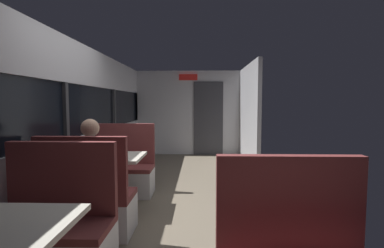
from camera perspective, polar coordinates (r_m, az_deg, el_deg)
The scene contains 9 objects.
ground_plane at distance 3.94m, azimuth -3.24°, elevation -17.25°, with size 3.30×9.20×0.02m, color #665B4C.
carriage_window_panel_left at distance 4.07m, azimuth -24.13°, elevation -0.72°, with size 0.09×8.48×2.30m.
carriage_end_bulkhead at distance 7.86m, azimuth -0.31°, elevation 2.14°, with size 2.90×0.11×2.30m.
carriage_aisle_panel_right at distance 6.76m, azimuth 11.24°, elevation 1.80°, with size 0.08×2.40×2.30m, color #B2B2B7.
bench_near_window_facing_entry at distance 2.79m, azimuth -25.76°, elevation -19.57°, with size 0.95×0.50×1.10m.
dining_table_mid_window at distance 3.96m, azimuth -16.39°, elevation -7.52°, with size 0.90×0.70×0.74m.
bench_mid_window_facing_end at distance 3.40m, azimuth -20.01°, elevation -15.00°, with size 0.95×0.50×1.10m.
bench_mid_window_facing_entry at distance 4.68m, azimuth -13.64°, elevation -9.54°, with size 0.95×0.50×1.10m.
seated_passenger at distance 3.41m, azimuth -19.65°, elevation -11.30°, with size 0.47×0.55×1.26m.
Camera 1 is at (0.31, -3.65, 1.44)m, focal length 26.70 mm.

